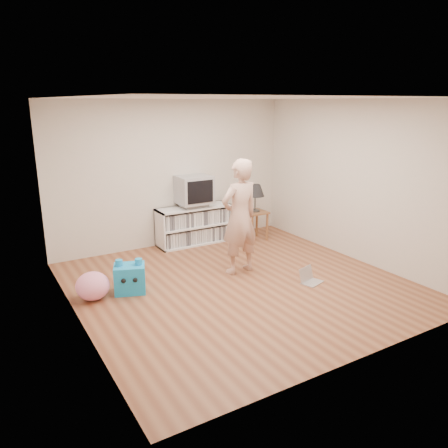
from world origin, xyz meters
name	(u,v)px	position (x,y,z in m)	size (l,w,h in m)	color
ground	(239,284)	(0.00, 0.00, 0.00)	(4.50, 4.50, 0.00)	brown
walls	(240,196)	(0.00, 0.00, 1.30)	(4.52, 4.52, 2.60)	beige
ceiling	(241,98)	(0.00, 0.00, 2.60)	(4.50, 4.50, 0.01)	white
media_unit	(194,225)	(0.31, 2.04, 0.35)	(1.40, 0.45, 0.70)	white
dvd_deck	(194,205)	(0.31, 2.02, 0.73)	(0.45, 0.35, 0.07)	gray
crt_tv	(194,189)	(0.31, 2.02, 1.02)	(0.60, 0.53, 0.50)	#9A9A9F
side_table	(255,218)	(1.41, 1.65, 0.42)	(0.42, 0.42, 0.55)	brown
table_lamp	(255,191)	(1.41, 1.65, 0.94)	(0.34, 0.34, 0.52)	#333333
person	(240,217)	(0.25, 0.39, 0.88)	(0.64, 0.42, 1.76)	#CFA18D
laptop	(309,278)	(0.92, -0.47, 0.06)	(0.37, 0.33, 0.22)	silver
playing_cards	(308,272)	(1.15, -0.18, 0.01)	(0.07, 0.09, 0.02)	#4555B8
plush_blue	(130,278)	(-1.45, 0.54, 0.20)	(0.50, 0.45, 0.48)	#1392D7
plush_pink	(93,286)	(-1.95, 0.57, 0.19)	(0.44, 0.44, 0.38)	pink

